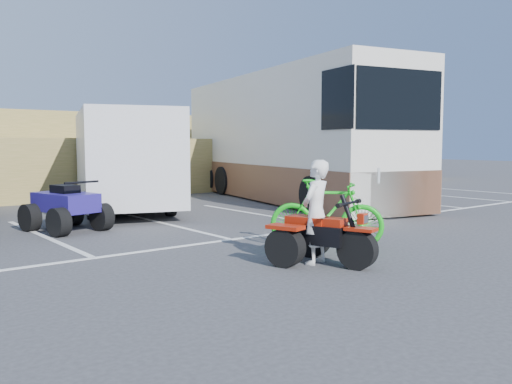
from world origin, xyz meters
TOP-DOWN VIEW (x-y plane):
  - ground at (0.00, 0.00)m, footprint 100.00×100.00m
  - parking_stripes at (0.87, 4.07)m, footprint 28.00×5.16m
  - grass_embankment at (0.00, 15.48)m, footprint 40.00×8.50m
  - red_trike_atv at (-0.14, -0.21)m, footprint 1.58×1.82m
  - rider at (-0.19, -0.07)m, footprint 0.67×0.54m
  - green_dirt_bike at (0.90, 0.77)m, footprint 1.75×1.87m
  - cargo_trailer at (0.33, 7.81)m, footprint 3.95×6.14m
  - rv_motorhome at (5.96, 7.59)m, footprint 5.12×11.40m
  - quad_atv_blue at (-2.11, 5.40)m, footprint 1.57×1.89m
  - quad_atv_green at (-0.11, 7.97)m, footprint 1.37×1.67m

SIDE VIEW (x-z plane):
  - ground at x=0.00m, z-range 0.00..0.00m
  - red_trike_atv at x=-0.14m, z-range -0.50..0.50m
  - quad_atv_blue at x=-2.11m, z-range -0.54..0.54m
  - quad_atv_green at x=-0.11m, z-range -0.49..0.49m
  - parking_stripes at x=0.87m, z-range 0.00..0.01m
  - green_dirt_bike at x=0.90m, z-range 0.00..1.20m
  - rider at x=-0.19m, z-range 0.00..1.58m
  - grass_embankment at x=0.00m, z-range -0.13..2.97m
  - cargo_trailer at x=0.33m, z-range 0.11..2.77m
  - rv_motorhome at x=5.96m, z-range -0.26..3.72m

